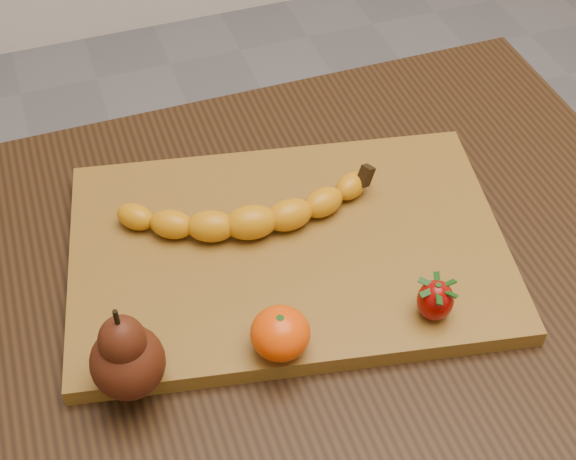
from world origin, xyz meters
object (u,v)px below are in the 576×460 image
object	(u,v)px
mandarin	(280,333)
cutting_board	(288,250)
pear	(125,350)
table	(240,373)

from	to	relation	value
mandarin	cutting_board	bearing A→B (deg)	67.63
cutting_board	mandarin	distance (m)	0.14
cutting_board	pear	world-z (taller)	pear
table	cutting_board	xyz separation A→B (m)	(0.08, 0.06, 0.11)
pear	table	bearing A→B (deg)	25.45
table	cutting_board	world-z (taller)	cutting_board
table	pear	bearing A→B (deg)	-154.55
table	cutting_board	distance (m)	0.15
table	mandarin	world-z (taller)	mandarin
pear	mandarin	size ratio (longest dim) A/B	1.86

